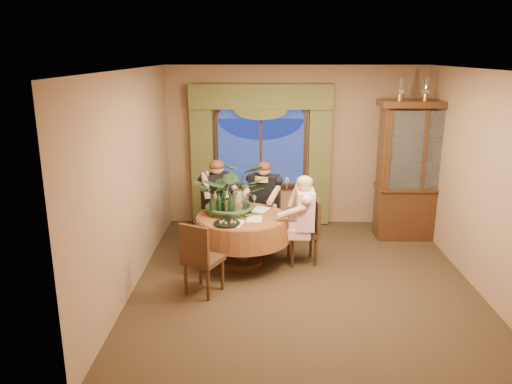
{
  "coord_description": "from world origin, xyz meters",
  "views": [
    {
      "loc": [
        -0.54,
        -6.2,
        3.0
      ],
      "look_at": [
        -0.65,
        0.57,
        1.1
      ],
      "focal_mm": 35.0,
      "sensor_mm": 36.0,
      "label": 1
    }
  ],
  "objects_px": {
    "person_pink": "(305,221)",
    "olive_bowl": "(246,214)",
    "oil_lamp_center": "(426,89)",
    "chair_front_left": "(204,258)",
    "centerpiece_plant": "(232,168)",
    "stoneware_vase": "(238,202)",
    "oil_lamp_right": "(452,89)",
    "china_cabinet": "(419,171)",
    "wine_bottle_1": "(230,205)",
    "oil_lamp_left": "(401,89)",
    "person_scarf": "(264,203)",
    "wine_bottle_3": "(212,206)",
    "chair_right": "(302,231)",
    "chair_back_right": "(264,214)",
    "wine_bottle_4": "(219,204)",
    "wine_bottle_2": "(227,203)",
    "wine_bottle_0": "(224,201)",
    "dining_table": "(242,240)",
    "person_back": "(217,203)",
    "wine_bottle_5": "(215,203)",
    "chair_back": "(219,214)"
  },
  "relations": [
    {
      "from": "centerpiece_plant",
      "to": "dining_table",
      "type": "bearing_deg",
      "value": -49.56
    },
    {
      "from": "chair_back",
      "to": "centerpiece_plant",
      "type": "height_order",
      "value": "centerpiece_plant"
    },
    {
      "from": "olive_bowl",
      "to": "oil_lamp_center",
      "type": "bearing_deg",
      "value": 23.53
    },
    {
      "from": "china_cabinet",
      "to": "wine_bottle_1",
      "type": "bearing_deg",
      "value": -158.12
    },
    {
      "from": "chair_right",
      "to": "stoneware_vase",
      "type": "relative_size",
      "value": 3.15
    },
    {
      "from": "oil_lamp_center",
      "to": "oil_lamp_right",
      "type": "xyz_separation_m",
      "value": [
        0.4,
        0.0,
        0.0
      ]
    },
    {
      "from": "olive_bowl",
      "to": "centerpiece_plant",
      "type": "bearing_deg",
      "value": 136.0
    },
    {
      "from": "chair_back_right",
      "to": "person_back",
      "type": "relative_size",
      "value": 0.68
    },
    {
      "from": "person_scarf",
      "to": "centerpiece_plant",
      "type": "bearing_deg",
      "value": 76.41
    },
    {
      "from": "china_cabinet",
      "to": "person_scarf",
      "type": "bearing_deg",
      "value": -171.96
    },
    {
      "from": "chair_right",
      "to": "olive_bowl",
      "type": "xyz_separation_m",
      "value": [
        -0.81,
        -0.12,
        0.3
      ]
    },
    {
      "from": "oil_lamp_center",
      "to": "chair_front_left",
      "type": "relative_size",
      "value": 0.35
    },
    {
      "from": "oil_lamp_right",
      "to": "chair_front_left",
      "type": "height_order",
      "value": "oil_lamp_right"
    },
    {
      "from": "stoneware_vase",
      "to": "wine_bottle_3",
      "type": "height_order",
      "value": "wine_bottle_3"
    },
    {
      "from": "chair_back",
      "to": "wine_bottle_3",
      "type": "bearing_deg",
      "value": 64.16
    },
    {
      "from": "person_scarf",
      "to": "chair_front_left",
      "type": "bearing_deg",
      "value": 86.92
    },
    {
      "from": "oil_lamp_left",
      "to": "wine_bottle_0",
      "type": "xyz_separation_m",
      "value": [
        -2.71,
        -1.03,
        -1.53
      ]
    },
    {
      "from": "dining_table",
      "to": "chair_front_left",
      "type": "xyz_separation_m",
      "value": [
        -0.45,
        -0.9,
        0.1
      ]
    },
    {
      "from": "person_pink",
      "to": "person_back",
      "type": "relative_size",
      "value": 0.96
    },
    {
      "from": "china_cabinet",
      "to": "wine_bottle_2",
      "type": "distance_m",
      "value": 3.25
    },
    {
      "from": "oil_lamp_left",
      "to": "chair_front_left",
      "type": "relative_size",
      "value": 0.35
    },
    {
      "from": "wine_bottle_0",
      "to": "wine_bottle_5",
      "type": "relative_size",
      "value": 1.0
    },
    {
      "from": "person_back",
      "to": "wine_bottle_1",
      "type": "bearing_deg",
      "value": 79.4
    },
    {
      "from": "person_back",
      "to": "person_scarf",
      "type": "distance_m",
      "value": 0.75
    },
    {
      "from": "wine_bottle_4",
      "to": "stoneware_vase",
      "type": "bearing_deg",
      "value": 30.45
    },
    {
      "from": "oil_lamp_left",
      "to": "person_scarf",
      "type": "height_order",
      "value": "oil_lamp_left"
    },
    {
      "from": "wine_bottle_0",
      "to": "chair_back_right",
      "type": "bearing_deg",
      "value": 51.74
    },
    {
      "from": "stoneware_vase",
      "to": "oil_lamp_right",
      "type": "bearing_deg",
      "value": 17.16
    },
    {
      "from": "chair_back_right",
      "to": "wine_bottle_1",
      "type": "height_order",
      "value": "wine_bottle_1"
    },
    {
      "from": "wine_bottle_1",
      "to": "wine_bottle_3",
      "type": "distance_m",
      "value": 0.26
    },
    {
      "from": "chair_back_right",
      "to": "chair_front_left",
      "type": "height_order",
      "value": "same"
    },
    {
      "from": "china_cabinet",
      "to": "chair_front_left",
      "type": "distance_m",
      "value": 3.94
    },
    {
      "from": "oil_lamp_center",
      "to": "wine_bottle_1",
      "type": "height_order",
      "value": "oil_lamp_center"
    },
    {
      "from": "olive_bowl",
      "to": "person_pink",
      "type": "bearing_deg",
      "value": 1.3
    },
    {
      "from": "wine_bottle_0",
      "to": "olive_bowl",
      "type": "bearing_deg",
      "value": -27.82
    },
    {
      "from": "dining_table",
      "to": "person_scarf",
      "type": "bearing_deg",
      "value": 69.02
    },
    {
      "from": "chair_back_right",
      "to": "chair_front_left",
      "type": "distance_m",
      "value": 1.95
    },
    {
      "from": "chair_back_right",
      "to": "dining_table",
      "type": "bearing_deg",
      "value": 90.0
    },
    {
      "from": "person_pink",
      "to": "centerpiece_plant",
      "type": "bearing_deg",
      "value": 81.2
    },
    {
      "from": "china_cabinet",
      "to": "person_back",
      "type": "height_order",
      "value": "china_cabinet"
    },
    {
      "from": "chair_right",
      "to": "olive_bowl",
      "type": "distance_m",
      "value": 0.88
    },
    {
      "from": "oil_lamp_right",
      "to": "wine_bottle_5",
      "type": "bearing_deg",
      "value": -163.21
    },
    {
      "from": "chair_right",
      "to": "wine_bottle_1",
      "type": "height_order",
      "value": "wine_bottle_1"
    },
    {
      "from": "centerpiece_plant",
      "to": "chair_back_right",
      "type": "bearing_deg",
      "value": 58.13
    },
    {
      "from": "oil_lamp_left",
      "to": "person_scarf",
      "type": "xyz_separation_m",
      "value": [
        -2.12,
        -0.36,
        -1.76
      ]
    },
    {
      "from": "centerpiece_plant",
      "to": "wine_bottle_0",
      "type": "relative_size",
      "value": 3.59
    },
    {
      "from": "person_pink",
      "to": "olive_bowl",
      "type": "height_order",
      "value": "person_pink"
    },
    {
      "from": "oil_lamp_left",
      "to": "chair_back",
      "type": "xyz_separation_m",
      "value": [
        -2.85,
        -0.31,
        -1.97
      ]
    },
    {
      "from": "china_cabinet",
      "to": "centerpiece_plant",
      "type": "height_order",
      "value": "china_cabinet"
    },
    {
      "from": "chair_back",
      "to": "person_back",
      "type": "relative_size",
      "value": 0.68
    }
  ]
}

